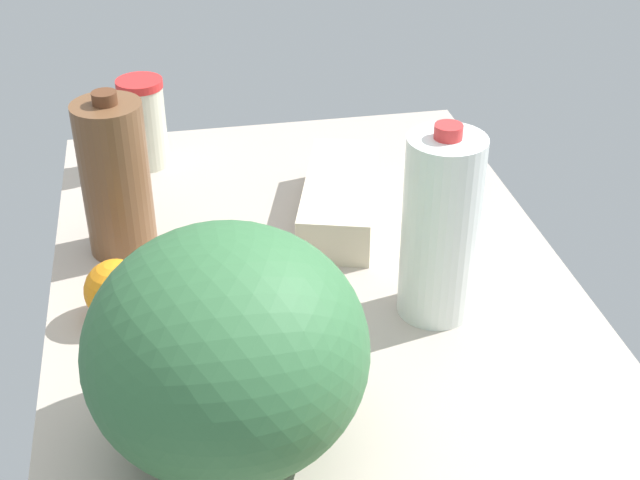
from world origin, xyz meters
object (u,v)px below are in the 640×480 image
milk_jug (440,228)px  orange_by_jug (116,290)px  tumbler_cup (144,123)px  watermelon (227,351)px  egg_carton (340,199)px  chocolate_milk_jug (116,179)px

milk_jug → orange_by_jug: 44.70cm
milk_jug → tumbler_cup: size_ratio=1.74×
milk_jug → orange_by_jug: milk_jug is taller
milk_jug → tumbler_cup: 64.99cm
watermelon → orange_by_jug: size_ratio=3.57×
egg_carton → tumbler_cup: size_ratio=1.77×
egg_carton → chocolate_milk_jug: bearing=110.6°
tumbler_cup → watermelon: bearing=-173.8°
chocolate_milk_jug → watermelon: bearing=-164.8°
egg_carton → watermelon: 53.48cm
chocolate_milk_jug → orange_by_jug: (-17.77, 0.78, -7.81)cm
milk_jug → watermelon: 36.71cm
orange_by_jug → watermelon: bearing=-154.5°
chocolate_milk_jug → watermelon: (-44.84, -12.15, 1.46)cm
milk_jug → egg_carton: size_ratio=0.98×
watermelon → orange_by_jug: (27.07, 12.94, -9.27)cm
chocolate_milk_jug → tumbler_cup: bearing=-8.7°
egg_carton → watermelon: watermelon is taller
watermelon → tumbler_cup: bearing=6.2°
tumbler_cup → orange_by_jug: (-45.83, 5.06, -3.80)cm
milk_jug → orange_by_jug: bearing=81.5°
milk_jug → tumbler_cup: milk_jug is taller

